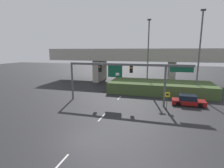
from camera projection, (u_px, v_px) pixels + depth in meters
name	position (u px, v px, depth m)	size (l,w,h in m)	color
ground_plane	(82.00, 140.00, 14.64)	(160.00, 160.00, 0.00)	#262628
lane_markings	(119.00, 98.00, 27.64)	(0.14, 36.69, 0.01)	silver
signal_gantry	(124.00, 71.00, 23.90)	(16.99, 0.44, 5.63)	#515456
speed_limit_sign	(167.00, 98.00, 21.83)	(0.60, 0.11, 2.31)	#4C4C4C
highway_light_pole_near	(199.00, 52.00, 27.32)	(0.70, 0.36, 13.45)	#515456
highway_light_pole_far	(148.00, 53.00, 33.02)	(0.70, 0.36, 13.02)	#515456
overpass_bridge	(134.00, 59.00, 40.21)	(39.29, 8.14, 7.74)	#A39E93
grass_embankment	(160.00, 87.00, 31.03)	(17.63, 7.11, 1.87)	#42562D
parked_sedan_near_right	(188.00, 101.00, 23.75)	(4.32, 1.88, 1.41)	maroon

